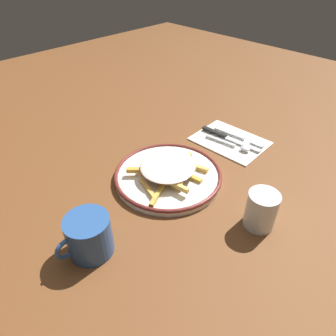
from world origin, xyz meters
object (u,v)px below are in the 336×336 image
fries_heap (167,169)px  napkin (230,140)px  knife (225,136)px  spoon (235,145)px  fork (239,137)px  water_glass (261,210)px  plate (168,175)px  coffee_mug (89,236)px

fries_heap → napkin: bearing=178.2°
napkin → knife: knife is taller
fries_heap → spoon: 0.26m
fork → spoon: spoon is taller
spoon → water_glass: (0.22, 0.22, 0.03)m
plate → fork: 0.30m
plate → spoon: size_ratio=1.90×
fries_heap → knife: size_ratio=1.10×
fries_heap → fork: fries_heap is taller
plate → water_glass: water_glass is taller
plate → knife: bearing=-178.2°
napkin → spoon: (0.02, 0.03, 0.01)m
plate → fork: (-0.30, 0.02, 0.00)m
spoon → fork: bearing=-156.8°
fries_heap → napkin: (-0.27, 0.01, -0.03)m
napkin → spoon: size_ratio=1.43×
plate → fries_heap: fries_heap is taller
fork → coffee_mug: 0.58m
knife → spoon: 0.06m
napkin → water_glass: 0.35m
napkin → fork: (-0.03, 0.01, 0.01)m
plate → spoon: (-0.25, 0.04, 0.00)m
fork → coffee_mug: bearing=3.1°
plate → knife: (-0.27, -0.01, 0.00)m
plate → water_glass: bearing=96.3°
plate → fries_heap: 0.03m
knife → spoon: bearing=67.8°
napkin → knife: (0.00, -0.02, 0.01)m
knife → fork: bearing=134.6°
knife → plate: bearing=1.8°
coffee_mug → napkin: bearing=-175.5°
plate → spoon: plate is taller
plate → napkin: bearing=177.8°
plate → coffee_mug: 0.29m
plate → coffee_mug: bearing=10.8°
water_glass → coffee_mug: size_ratio=0.74×
spoon → water_glass: 0.31m
knife → water_glass: size_ratio=2.35×
water_glass → fork: bearing=-138.6°
fries_heap → coffee_mug: coffee_mug is taller
fries_heap → fork: size_ratio=1.31×
knife → coffee_mug: (0.55, 0.06, 0.03)m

